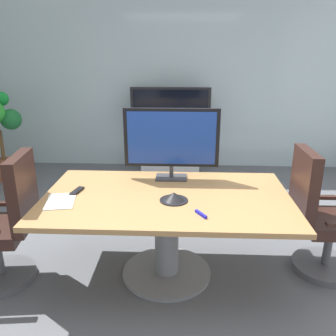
{
  "coord_description": "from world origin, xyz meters",
  "views": [
    {
      "loc": [
        0.07,
        -2.66,
        1.86
      ],
      "look_at": [
        -0.07,
        0.21,
        0.88
      ],
      "focal_mm": 37.87,
      "sensor_mm": 36.0,
      "label": 1
    }
  ],
  "objects_px": {
    "conference_table": "(167,216)",
    "wall_display_unit": "(170,144)",
    "office_chair_left": "(6,231)",
    "office_chair_right": "(320,223)",
    "tv_monitor": "(172,140)",
    "remote_control": "(77,191)",
    "conference_phone": "(174,197)"
  },
  "relations": [
    {
      "from": "office_chair_right",
      "to": "wall_display_unit",
      "type": "height_order",
      "value": "wall_display_unit"
    },
    {
      "from": "office_chair_left",
      "to": "office_chair_right",
      "type": "relative_size",
      "value": 1.0
    },
    {
      "from": "office_chair_right",
      "to": "tv_monitor",
      "type": "relative_size",
      "value": 1.3
    },
    {
      "from": "conference_table",
      "to": "remote_control",
      "type": "bearing_deg",
      "value": 176.86
    },
    {
      "from": "office_chair_left",
      "to": "tv_monitor",
      "type": "distance_m",
      "value": 1.56
    },
    {
      "from": "tv_monitor",
      "to": "wall_display_unit",
      "type": "relative_size",
      "value": 0.64
    },
    {
      "from": "office_chair_right",
      "to": "tv_monitor",
      "type": "xyz_separation_m",
      "value": [
        -1.27,
        0.29,
        0.64
      ]
    },
    {
      "from": "conference_table",
      "to": "wall_display_unit",
      "type": "relative_size",
      "value": 1.51
    },
    {
      "from": "conference_table",
      "to": "remote_control",
      "type": "distance_m",
      "value": 0.77
    },
    {
      "from": "conference_phone",
      "to": "remote_control",
      "type": "bearing_deg",
      "value": 170.37
    },
    {
      "from": "conference_table",
      "to": "wall_display_unit",
      "type": "distance_m",
      "value": 2.72
    },
    {
      "from": "conference_table",
      "to": "tv_monitor",
      "type": "bearing_deg",
      "value": 86.68
    },
    {
      "from": "conference_table",
      "to": "office_chair_right",
      "type": "xyz_separation_m",
      "value": [
        1.29,
        0.12,
        -0.09
      ]
    },
    {
      "from": "office_chair_right",
      "to": "remote_control",
      "type": "height_order",
      "value": "office_chair_right"
    },
    {
      "from": "conference_table",
      "to": "conference_phone",
      "type": "relative_size",
      "value": 8.99
    },
    {
      "from": "office_chair_left",
      "to": "wall_display_unit",
      "type": "relative_size",
      "value": 0.83
    },
    {
      "from": "tv_monitor",
      "to": "conference_phone",
      "type": "distance_m",
      "value": 0.6
    },
    {
      "from": "office_chair_left",
      "to": "conference_phone",
      "type": "xyz_separation_m",
      "value": [
        1.36,
        0.04,
        0.31
      ]
    },
    {
      "from": "office_chair_right",
      "to": "remote_control",
      "type": "bearing_deg",
      "value": 91.99
    },
    {
      "from": "conference_phone",
      "to": "conference_table",
      "type": "bearing_deg",
      "value": 122.53
    },
    {
      "from": "office_chair_right",
      "to": "conference_phone",
      "type": "bearing_deg",
      "value": 99.71
    },
    {
      "from": "conference_table",
      "to": "wall_display_unit",
      "type": "xyz_separation_m",
      "value": [
        -0.08,
        2.72,
        -0.11
      ]
    },
    {
      "from": "conference_table",
      "to": "remote_control",
      "type": "xyz_separation_m",
      "value": [
        -0.74,
        0.04,
        0.19
      ]
    },
    {
      "from": "office_chair_left",
      "to": "tv_monitor",
      "type": "xyz_separation_m",
      "value": [
        1.32,
        0.54,
        0.64
      ]
    },
    {
      "from": "remote_control",
      "to": "office_chair_left",
      "type": "bearing_deg",
      "value": -150.36
    },
    {
      "from": "office_chair_left",
      "to": "conference_phone",
      "type": "bearing_deg",
      "value": 85.39
    },
    {
      "from": "office_chair_right",
      "to": "tv_monitor",
      "type": "bearing_deg",
      "value": 76.92
    },
    {
      "from": "office_chair_left",
      "to": "wall_display_unit",
      "type": "height_order",
      "value": "wall_display_unit"
    },
    {
      "from": "office_chair_left",
      "to": "office_chair_right",
      "type": "height_order",
      "value": "same"
    },
    {
      "from": "conference_table",
      "to": "office_chair_right",
      "type": "bearing_deg",
      "value": 5.41
    },
    {
      "from": "conference_table",
      "to": "office_chair_left",
      "type": "relative_size",
      "value": 1.81
    },
    {
      "from": "wall_display_unit",
      "to": "remote_control",
      "type": "height_order",
      "value": "wall_display_unit"
    }
  ]
}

